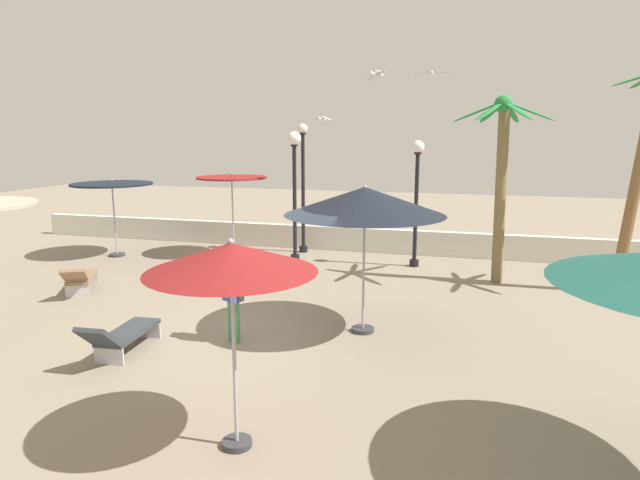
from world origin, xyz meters
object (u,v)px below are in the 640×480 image
palm_tree_1 (501,167)px  lounge_chair_0 (80,277)px  patio_umbrella_3 (112,188)px  seagull_0 (377,74)px  lamp_post_1 (294,175)px  lamp_post_2 (417,189)px  patio_umbrella_0 (231,259)px  lamp_post_0 (303,180)px  seagull_1 (322,119)px  patio_umbrella_2 (365,201)px  lounge_chair_1 (121,335)px  guest_0 (233,292)px  seagull_2 (432,73)px  patio_umbrella_5 (232,184)px

palm_tree_1 → lounge_chair_0: size_ratio=2.58×
patio_umbrella_3 → seagull_0: seagull_0 is taller
lamp_post_1 → lamp_post_2: size_ratio=1.07×
patio_umbrella_0 → lamp_post_0: bearing=103.2°
patio_umbrella_0 → seagull_1: size_ratio=3.21×
lounge_chair_0 → lamp_post_0: bearing=57.2°
patio_umbrella_3 → patio_umbrella_0: bearing=-47.4°
patio_umbrella_2 → seagull_1: seagull_1 is taller
lamp_post_0 → lounge_chair_1: lamp_post_0 is taller
lamp_post_0 → lamp_post_1: (0.13, -1.31, 0.24)m
patio_umbrella_3 → lamp_post_0: lamp_post_0 is taller
guest_0 → lamp_post_2: bearing=69.1°
lamp_post_0 → lounge_chair_1: 9.48m
lamp_post_1 → seagull_1: 3.88m
palm_tree_1 → lamp_post_1: 6.05m
lamp_post_2 → lounge_chair_1: 9.49m
patio_umbrella_0 → lamp_post_2: bearing=83.5°
palm_tree_1 → seagull_1: palm_tree_1 is taller
patio_umbrella_2 → lounge_chair_0: (-7.35, 0.77, -2.24)m
lounge_chair_0 → lounge_chair_1: 4.63m
guest_0 → patio_umbrella_0: bearing=-65.0°
patio_umbrella_3 → seagull_2: 11.08m
lamp_post_1 → guest_0: size_ratio=2.47×
lamp_post_0 → seagull_0: seagull_0 is taller
patio_umbrella_2 → patio_umbrella_5: (-5.44, 5.75, -0.28)m
lounge_chair_0 → lounge_chair_1: bearing=-42.4°
seagull_2 → lamp_post_2: bearing=-92.4°
patio_umbrella_3 → palm_tree_1: bearing=-0.1°
lamp_post_1 → patio_umbrella_5: bearing=175.6°
patio_umbrella_3 → lamp_post_2: lamp_post_2 is taller
palm_tree_1 → lamp_post_0: size_ratio=1.15×
patio_umbrella_5 → seagull_0: size_ratio=2.59×
patio_umbrella_0 → lounge_chair_0: patio_umbrella_0 is taller
palm_tree_1 → seagull_2: bearing=118.1°
seagull_0 → palm_tree_1: bearing=20.3°
patio_umbrella_0 → lamp_post_2: lamp_post_2 is taller
patio_umbrella_3 → lounge_chair_1: size_ratio=1.32×
seagull_0 → seagull_2: bearing=79.6°
lounge_chair_0 → seagull_0: size_ratio=1.82×
lamp_post_0 → guest_0: (1.13, -8.08, -1.47)m
patio_umbrella_3 → lamp_post_1: 5.94m
patio_umbrella_3 → seagull_1: size_ratio=3.02×
lamp_post_2 → lounge_chair_0: (-7.77, -5.08, -1.94)m
lamp_post_1 → seagull_1: bearing=91.1°
lamp_post_1 → lounge_chair_1: lamp_post_1 is taller
palm_tree_1 → seagull_1: size_ratio=5.83×
lamp_post_2 → seagull_1: size_ratio=4.46×
seagull_0 → lamp_post_0: bearing=131.3°
lounge_chair_1 → guest_0: bearing=34.8°
lamp_post_0 → seagull_1: (0.07, 2.14, 2.03)m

